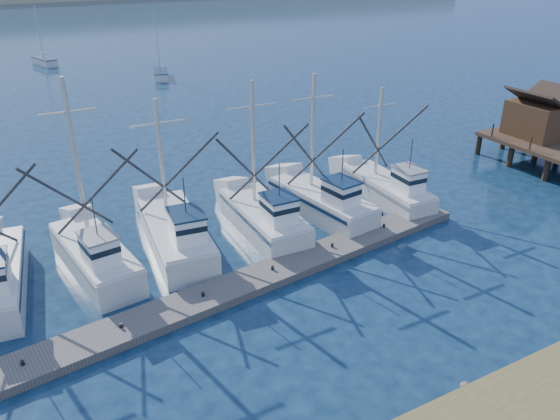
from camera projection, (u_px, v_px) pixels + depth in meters
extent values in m
plane|color=#0B1C32|center=(432.00, 318.00, 24.75)|extent=(500.00, 500.00, 0.00)
cube|color=#59534F|center=(222.00, 293.00, 26.23)|extent=(31.43, 6.22, 0.42)
cube|color=#4C331E|center=(541.00, 119.00, 42.06)|extent=(4.00, 4.00, 2.60)
cube|color=silver|center=(96.00, 259.00, 28.05)|extent=(3.42, 7.90, 1.50)
cube|color=white|center=(100.00, 250.00, 25.85)|extent=(1.63, 2.04, 1.50)
cylinder|color=#B7B2A8|center=(76.00, 161.00, 26.96)|extent=(0.22, 0.22, 8.33)
cube|color=silver|center=(176.00, 236.00, 30.26)|extent=(3.62, 8.72, 1.54)
cube|color=white|center=(187.00, 227.00, 27.88)|extent=(1.80, 2.22, 1.50)
cylinder|color=#B7B2A8|center=(161.00, 159.00, 29.65)|extent=(0.22, 0.22, 6.61)
cube|color=silver|center=(264.00, 220.00, 32.09)|extent=(2.86, 7.47, 1.45)
cube|color=white|center=(279.00, 210.00, 29.95)|extent=(1.60, 1.85, 1.50)
cylinder|color=#B7B2A8|center=(253.00, 144.00, 31.22)|extent=(0.22, 0.22, 7.25)
cube|color=silver|center=(322.00, 204.00, 33.99)|extent=(3.58, 8.03, 1.52)
cube|color=white|center=(341.00, 194.00, 31.76)|extent=(1.71, 2.08, 1.50)
cylinder|color=#B7B2A8|center=(313.00, 132.00, 33.18)|extent=(0.22, 0.22, 7.09)
cube|color=silver|center=(386.00, 191.00, 36.14)|extent=(2.57, 7.73, 1.35)
cube|color=white|center=(408.00, 181.00, 33.97)|extent=(1.39, 1.92, 1.50)
cylinder|color=#B7B2A8|center=(379.00, 133.00, 35.60)|extent=(0.22, 0.22, 5.93)
cube|color=silver|center=(161.00, 75.00, 70.61)|extent=(3.01, 5.40, 0.90)
cylinder|color=#B7B2A8|center=(157.00, 42.00, 69.10)|extent=(0.12, 0.12, 7.20)
cube|color=silver|center=(45.00, 62.00, 78.64)|extent=(3.01, 5.34, 0.90)
cylinder|color=#B7B2A8|center=(39.00, 32.00, 77.13)|extent=(0.12, 0.12, 7.20)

